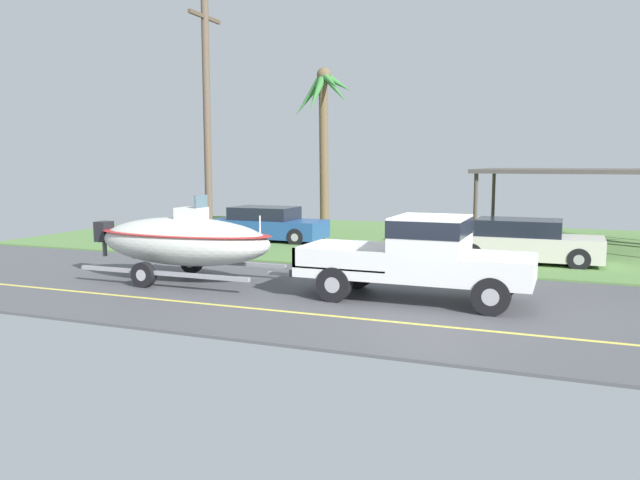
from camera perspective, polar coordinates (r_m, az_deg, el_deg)
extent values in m
cube|color=#4C4C51|center=(14.28, 9.95, -5.89)|extent=(36.00, 8.00, 0.06)
cube|color=#567F42|center=(25.00, 15.14, -0.43)|extent=(36.00, 14.00, 0.11)
cube|color=#DBCC4C|center=(12.56, 8.25, -7.49)|extent=(34.20, 0.12, 0.01)
cube|color=silver|center=(14.58, 8.51, -2.95)|extent=(5.27, 1.92, 0.22)
cube|color=silver|center=(14.23, 15.99, -2.17)|extent=(1.47, 1.92, 0.38)
cube|color=silver|center=(14.40, 9.99, -0.26)|extent=(1.58, 1.92, 1.20)
cube|color=black|center=(14.36, 10.02, 1.20)|extent=(1.60, 1.94, 0.38)
cube|color=#9D9D9D|center=(14.98, 2.82, -2.11)|extent=(2.21, 1.92, 0.04)
cube|color=silver|center=(15.81, 3.91, -0.88)|extent=(2.21, 0.08, 0.45)
cube|color=silver|center=(14.09, 1.62, -1.84)|extent=(2.21, 0.08, 0.45)
cube|color=silver|center=(15.32, -0.95, -1.12)|extent=(0.08, 1.92, 0.45)
cube|color=#333338|center=(15.42, -1.29, -2.55)|extent=(0.12, 1.73, 0.16)
sphere|color=#B2B2B7|center=(15.46, -1.70, -2.34)|extent=(0.10, 0.10, 0.10)
cylinder|color=black|center=(15.16, 15.97, -3.65)|extent=(0.80, 0.28, 0.80)
cylinder|color=#9E9EA3|center=(15.16, 15.97, -3.65)|extent=(0.36, 0.29, 0.36)
cylinder|color=black|center=(13.50, 15.24, -4.92)|extent=(0.80, 0.28, 0.80)
cylinder|color=#9E9EA3|center=(13.50, 15.24, -4.92)|extent=(0.36, 0.29, 0.36)
cylinder|color=black|center=(15.86, 3.43, -2.92)|extent=(0.80, 0.28, 0.80)
cylinder|color=#9E9EA3|center=(15.86, 3.43, -2.92)|extent=(0.36, 0.29, 0.36)
cylinder|color=black|center=(14.29, 1.29, -4.01)|extent=(0.80, 0.28, 0.80)
cylinder|color=#9E9EA3|center=(14.29, 1.29, -4.01)|extent=(0.36, 0.29, 0.36)
cube|color=gray|center=(15.68, -3.20, -3.10)|extent=(0.90, 0.10, 0.08)
cube|color=gray|center=(17.96, -10.34, -1.91)|extent=(4.97, 0.12, 0.10)
cube|color=gray|center=(16.28, -14.17, -2.93)|extent=(4.97, 0.12, 0.10)
cylinder|color=black|center=(18.29, -11.55, -1.97)|extent=(0.64, 0.22, 0.64)
cylinder|color=#9E9EA3|center=(18.29, -11.55, -1.97)|extent=(0.29, 0.23, 0.29)
cylinder|color=black|center=(16.54, -15.69, -3.04)|extent=(0.64, 0.22, 0.64)
cylinder|color=#9E9EA3|center=(16.54, -15.69, -3.04)|extent=(0.29, 0.23, 0.29)
ellipsoid|color=silver|center=(17.01, -12.22, -0.12)|extent=(5.02, 1.87, 1.27)
ellipsoid|color=#B22626|center=(16.99, -12.24, 0.62)|extent=(5.12, 1.91, 0.12)
cube|color=silver|center=(16.81, -11.56, 1.80)|extent=(0.70, 0.60, 0.65)
cube|color=slate|center=(16.62, -10.74, 3.40)|extent=(0.06, 0.56, 0.36)
cube|color=black|center=(18.59, -18.97, 0.74)|extent=(0.36, 0.44, 0.56)
cylinder|color=#4C4C51|center=(18.62, -18.93, -0.32)|extent=(0.12, 0.12, 0.70)
cylinder|color=silver|center=(15.81, -5.46, 1.31)|extent=(0.04, 0.04, 0.50)
cube|color=beige|center=(20.66, 18.15, -0.56)|extent=(4.51, 1.83, 0.70)
cube|color=black|center=(20.60, 17.59, 1.12)|extent=(2.52, 1.69, 0.50)
cylinder|color=black|center=(21.47, 22.36, -1.01)|extent=(0.66, 0.22, 0.66)
cylinder|color=#9E9EA3|center=(21.47, 22.36, -1.01)|extent=(0.30, 0.23, 0.30)
cylinder|color=black|center=(19.83, 22.40, -1.64)|extent=(0.66, 0.22, 0.66)
cylinder|color=#9E9EA3|center=(19.83, 22.40, -1.64)|extent=(0.30, 0.23, 0.30)
cylinder|color=black|center=(21.64, 14.22, -0.63)|extent=(0.66, 0.22, 0.66)
cylinder|color=#9E9EA3|center=(21.64, 14.22, -0.63)|extent=(0.30, 0.23, 0.30)
cylinder|color=black|center=(20.02, 13.59, -1.22)|extent=(0.66, 0.22, 0.66)
cylinder|color=#9E9EA3|center=(20.02, 13.59, -1.22)|extent=(0.30, 0.23, 0.30)
cube|color=#234C89|center=(25.16, -4.59, 1.07)|extent=(4.45, 1.87, 0.70)
cube|color=black|center=(25.20, -5.05, 2.45)|extent=(2.49, 1.72, 0.50)
cylinder|color=black|center=(25.33, -0.66, 0.68)|extent=(0.66, 0.22, 0.66)
cylinder|color=#9E9EA3|center=(25.33, -0.66, 0.68)|extent=(0.30, 0.23, 0.30)
cylinder|color=black|center=(23.78, -2.21, 0.26)|extent=(0.66, 0.22, 0.66)
cylinder|color=#9E9EA3|center=(23.78, -2.21, 0.26)|extent=(0.30, 0.23, 0.30)
cylinder|color=black|center=(26.62, -6.69, 0.94)|extent=(0.66, 0.22, 0.66)
cylinder|color=#9E9EA3|center=(26.62, -6.69, 0.94)|extent=(0.30, 0.23, 0.30)
cylinder|color=black|center=(25.15, -8.53, 0.56)|extent=(0.66, 0.22, 0.66)
cylinder|color=#9E9EA3|center=(25.15, -8.53, 0.56)|extent=(0.30, 0.23, 0.30)
cylinder|color=#4C4238|center=(27.85, 15.41, 3.17)|extent=(0.14, 0.14, 2.76)
cylinder|color=#4C4238|center=(22.53, 13.88, 2.36)|extent=(0.14, 0.14, 2.76)
cube|color=#4C4742|center=(24.94, 21.80, 5.84)|extent=(6.57, 5.87, 0.14)
cylinder|color=brown|center=(27.79, 0.35, 7.68)|extent=(0.39, 0.58, 6.90)
cone|color=#387A38|center=(27.87, 1.36, 13.58)|extent=(1.27, 0.52, 1.38)
cone|color=#387A38|center=(28.28, 1.59, 14.04)|extent=(1.29, 1.34, 0.97)
cone|color=#387A38|center=(28.60, 0.42, 13.83)|extent=(0.87, 1.52, 1.12)
cone|color=#387A38|center=(28.41, -0.19, 13.65)|extent=(1.18, 1.00, 1.21)
cone|color=#387A38|center=(28.02, -0.92, 12.99)|extent=(1.63, 0.81, 1.96)
cone|color=#387A38|center=(27.47, -0.29, 13.20)|extent=(0.68, 1.53, 1.86)
cone|color=#387A38|center=(27.45, 0.96, 14.18)|extent=(1.31, 1.23, 1.01)
sphere|color=brown|center=(28.04, 0.36, 14.74)|extent=(0.62, 0.62, 0.62)
cylinder|color=brown|center=(21.32, -10.18, 9.78)|extent=(0.24, 0.24, 8.39)
cube|color=brown|center=(21.80, -10.39, 19.26)|extent=(0.10, 1.80, 0.12)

